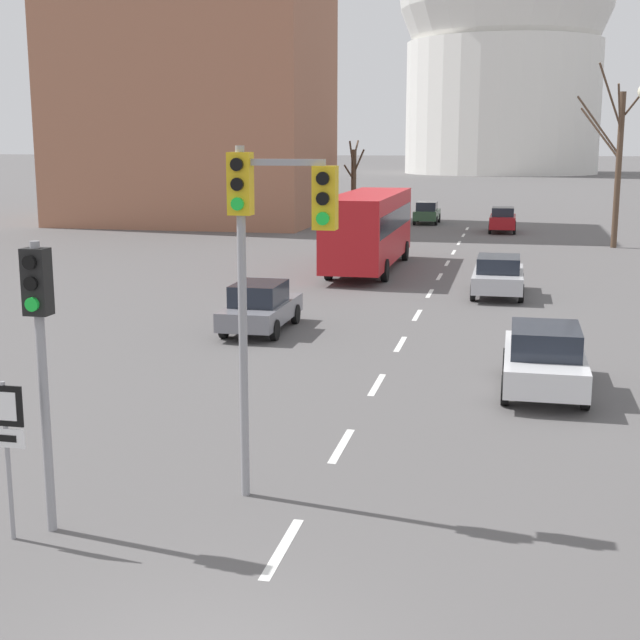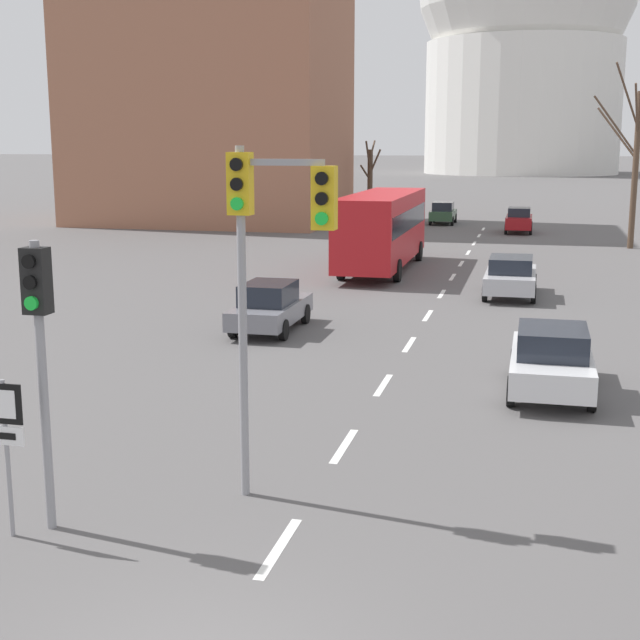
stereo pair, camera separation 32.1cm
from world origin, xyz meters
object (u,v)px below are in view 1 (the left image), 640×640
object	(u,v)px
sedan_far_right	(260,307)
city_bus	(369,225)
route_sign_post	(6,433)
sedan_mid_centre	(503,220)
sedan_far_left	(498,275)
traffic_signal_near_left	(40,331)
sedan_near_right	(544,358)
sedan_near_left	(427,213)
traffic_signal_centre_tall	(269,236)

from	to	relation	value
sedan_far_right	city_bus	distance (m)	14.01
route_sign_post	sedan_mid_centre	xyz separation A→B (m)	(6.30, 47.96, -0.79)
route_sign_post	sedan_far_left	xyz separation A→B (m)	(6.51, 23.10, -0.83)
traffic_signal_near_left	sedan_near_right	xyz separation A→B (m)	(7.42, 9.39, -2.25)
sedan_near_left	city_bus	distance (m)	24.37
route_sign_post	sedan_far_right	size ratio (longest dim) A/B	0.58
traffic_signal_near_left	sedan_near_right	distance (m)	12.18
route_sign_post	city_bus	world-z (taller)	city_bus
traffic_signal_centre_tall	city_bus	distance (m)	26.77
traffic_signal_near_left	route_sign_post	xyz separation A→B (m)	(-0.41, -0.41, -1.43)
sedan_far_left	sedan_far_right	bearing A→B (deg)	-130.81
sedan_near_right	city_bus	size ratio (longest dim) A/B	0.40
traffic_signal_centre_tall	route_sign_post	distance (m)	4.84
sedan_near_left	sedan_far_left	xyz separation A→B (m)	(5.61, -30.10, -0.01)
sedan_far_left	sedan_near_left	bearing A→B (deg)	100.56
sedan_far_right	city_bus	xyz separation A→B (m)	(1.14, 13.90, 1.28)
sedan_near_left	sedan_far_right	size ratio (longest dim) A/B	0.92
sedan_far_right	sedan_far_left	bearing A→B (deg)	49.19
sedan_near_right	sedan_mid_centre	bearing A→B (deg)	92.28
sedan_mid_centre	sedan_far_right	size ratio (longest dim) A/B	0.97
sedan_far_left	sedan_mid_centre	bearing A→B (deg)	90.48
traffic_signal_centre_tall	sedan_mid_centre	size ratio (longest dim) A/B	1.41
traffic_signal_centre_tall	sedan_far_left	world-z (taller)	traffic_signal_centre_tall
sedan_near_right	traffic_signal_centre_tall	bearing A→B (deg)	-121.23
route_sign_post	sedan_far_right	world-z (taller)	route_sign_post
sedan_far_left	city_bus	distance (m)	8.34
traffic_signal_centre_tall	sedan_far_right	size ratio (longest dim) A/B	1.37
traffic_signal_near_left	sedan_near_right	size ratio (longest dim) A/B	1.00
sedan_near_right	sedan_mid_centre	xyz separation A→B (m)	(-1.52, 38.16, 0.03)
traffic_signal_near_left	sedan_near_left	xyz separation A→B (m)	(0.49, 52.80, -2.26)
sedan_near_left	traffic_signal_near_left	bearing A→B (deg)	-90.53
sedan_near_right	sedan_far_left	world-z (taller)	sedan_near_right
sedan_near_left	sedan_far_left	distance (m)	30.62
traffic_signal_near_left	route_sign_post	bearing A→B (deg)	-135.17
route_sign_post	traffic_signal_near_left	bearing A→B (deg)	44.83
traffic_signal_near_left	traffic_signal_centre_tall	distance (m)	3.68
traffic_signal_near_left	sedan_far_left	world-z (taller)	traffic_signal_near_left
route_sign_post	city_bus	distance (m)	28.88
route_sign_post	sedan_mid_centre	distance (m)	48.37
traffic_signal_centre_tall	sedan_near_left	size ratio (longest dim) A/B	1.49
traffic_signal_centre_tall	sedan_mid_centre	distance (m)	45.85
sedan_mid_centre	city_bus	distance (m)	19.95
sedan_far_left	sedan_far_right	distance (m)	10.75
sedan_near_right	city_bus	distance (m)	20.42
traffic_signal_centre_tall	sedan_mid_centre	bearing A→B (deg)	86.23
traffic_signal_near_left	traffic_signal_centre_tall	xyz separation A→B (m)	(2.89, 1.92, 1.23)
route_sign_post	traffic_signal_centre_tall	bearing A→B (deg)	35.27
traffic_signal_near_left	sedan_near_right	world-z (taller)	traffic_signal_near_left
sedan_near_right	sedan_far_left	xyz separation A→B (m)	(-1.31, 13.30, -0.01)
sedan_near_left	sedan_far_right	bearing A→B (deg)	-92.11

